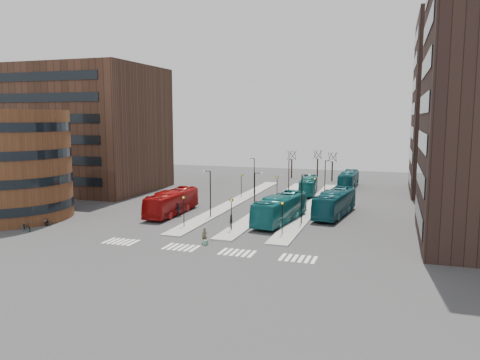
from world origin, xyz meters
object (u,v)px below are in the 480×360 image
(suitcase, at_px, (205,243))
(teal_bus_b, at_px, (308,186))
(commuter_b, at_px, (231,221))
(traveller, at_px, (205,236))
(commuter_a, at_px, (178,210))
(commuter_c, at_px, (270,215))
(teal_bus_a, at_px, (280,209))
(bicycle_mid, at_px, (44,222))
(teal_bus_d, at_px, (349,179))
(bicycle_near, at_px, (26,227))
(teal_bus_c, at_px, (335,203))
(bicycle_far, at_px, (44,222))
(red_bus, at_px, (172,202))

(suitcase, bearing_deg, teal_bus_b, 93.12)
(teal_bus_b, xyz_separation_m, commuter_b, (-4.32, -27.72, -0.66))
(traveller, height_order, commuter_a, commuter_a)
(commuter_c, bearing_deg, teal_bus_a, 135.91)
(commuter_b, height_order, bicycle_mid, commuter_b)
(teal_bus_d, relative_size, commuter_a, 5.98)
(bicycle_near, bearing_deg, bicycle_mid, 18.89)
(traveller, bearing_deg, teal_bus_b, 78.71)
(teal_bus_c, bearing_deg, commuter_b, -126.52)
(teal_bus_a, bearing_deg, suitcase, -102.73)
(commuter_c, height_order, bicycle_far, commuter_c)
(teal_bus_b, bearing_deg, commuter_b, -104.49)
(teal_bus_b, height_order, teal_bus_d, teal_bus_d)
(teal_bus_d, xyz_separation_m, bicycle_near, (-32.21, -46.34, -1.05))
(bicycle_mid, height_order, bicycle_far, bicycle_mid)
(bicycle_near, relative_size, bicycle_mid, 1.27)
(teal_bus_c, bearing_deg, bicycle_far, -145.06)
(suitcase, relative_size, red_bus, 0.04)
(traveller, height_order, bicycle_far, traveller)
(teal_bus_b, distance_m, commuter_b, 28.06)
(teal_bus_c, xyz_separation_m, teal_bus_d, (-0.65, 26.35, -0.18))
(suitcase, bearing_deg, bicycle_near, -167.50)
(teal_bus_b, xyz_separation_m, commuter_a, (-13.25, -23.75, -0.54))
(traveller, bearing_deg, commuter_b, 83.22)
(teal_bus_b, relative_size, commuter_c, 6.25)
(teal_bus_d, height_order, bicycle_mid, teal_bus_d)
(teal_bus_c, bearing_deg, teal_bus_d, 99.01)
(teal_bus_a, xyz_separation_m, traveller, (-5.19, -12.15, -0.92))
(bicycle_near, bearing_deg, teal_bus_b, -16.90)
(red_bus, relative_size, bicycle_near, 6.26)
(traveller, bearing_deg, bicycle_mid, 173.08)
(teal_bus_d, distance_m, bicycle_near, 56.44)
(red_bus, bearing_deg, teal_bus_d, 57.52)
(bicycle_mid, bearing_deg, teal_bus_a, -62.20)
(teal_bus_d, bearing_deg, teal_bus_c, -86.72)
(teal_bus_a, relative_size, commuter_a, 6.70)
(suitcase, distance_m, bicycle_near, 22.06)
(teal_bus_c, distance_m, bicycle_mid, 37.05)
(commuter_c, relative_size, bicycle_mid, 1.14)
(traveller, height_order, commuter_c, commuter_c)
(commuter_b, relative_size, bicycle_far, 0.98)
(teal_bus_d, bearing_deg, suitcase, -100.74)
(teal_bus_c, height_order, teal_bus_d, teal_bus_c)
(suitcase, relative_size, traveller, 0.32)
(teal_bus_d, bearing_deg, bicycle_far, -124.74)
(suitcase, distance_m, teal_bus_a, 13.80)
(teal_bus_c, relative_size, bicycle_mid, 8.34)
(commuter_a, distance_m, bicycle_near, 18.36)
(teal_bus_a, distance_m, teal_bus_b, 22.80)
(bicycle_mid, bearing_deg, traveller, -87.61)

